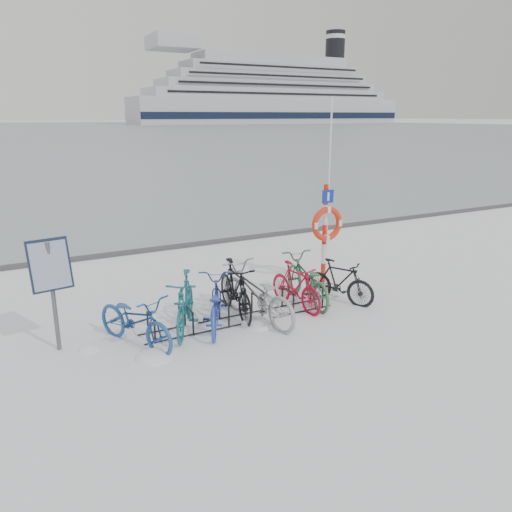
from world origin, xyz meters
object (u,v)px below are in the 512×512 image
info_board (51,272)px  lifebuoy_station (327,224)px  cruise_ferry (270,98)px  bike_rack (241,312)px

info_board → lifebuoy_station: lifebuoy_station is taller
info_board → cruise_ferry: bearing=50.6°
cruise_ferry → bike_rack: bearing=-119.5°
info_board → bike_rack: bearing=-14.3°
bike_rack → cruise_ferry: size_ratio=0.03×
bike_rack → info_board: 3.57m
cruise_ferry → lifebuoy_station: bearing=-119.1°
info_board → cruise_ferry: (120.59, 206.77, 10.49)m
info_board → cruise_ferry: size_ratio=0.01×
lifebuoy_station → cruise_ferry: size_ratio=0.03×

